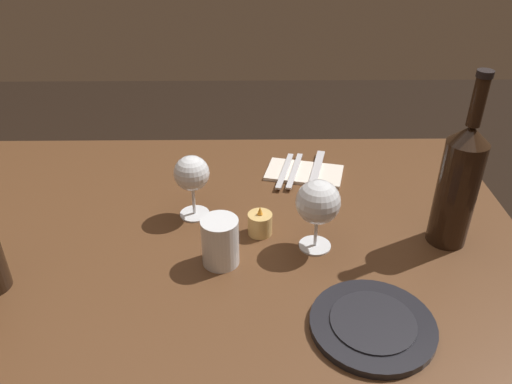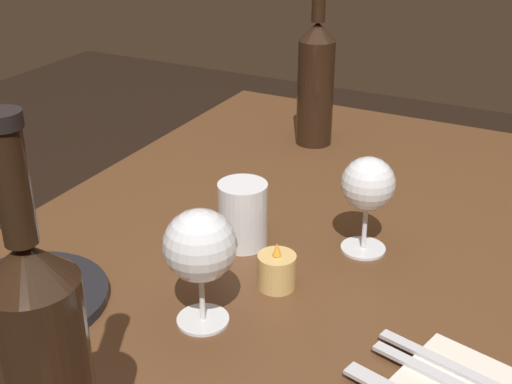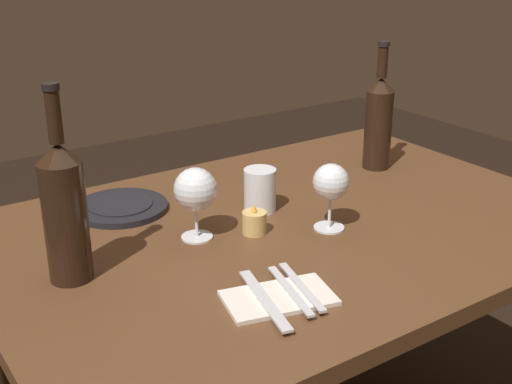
{
  "view_description": "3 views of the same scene",
  "coord_description": "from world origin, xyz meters",
  "px_view_note": "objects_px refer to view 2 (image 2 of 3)",
  "views": [
    {
      "loc": [
        0.07,
        -0.88,
        1.4
      ],
      "look_at": [
        0.08,
        0.02,
        0.83
      ],
      "focal_mm": 36.09,
      "sensor_mm": 36.0,
      "label": 1
    },
    {
      "loc": [
        0.79,
        0.34,
        1.26
      ],
      "look_at": [
        0.01,
        -0.07,
        0.83
      ],
      "focal_mm": 48.4,
      "sensor_mm": 36.0,
      "label": 2
    },
    {
      "loc": [
        0.81,
        1.07,
        1.35
      ],
      "look_at": [
        0.06,
        -0.04,
        0.81
      ],
      "focal_mm": 47.29,
      "sensor_mm": 36.0,
      "label": 3
    }
  ],
  "objects_px": {
    "wine_bottle_second": "(44,370)",
    "fork_inner": "(446,380)",
    "dinner_plate": "(26,298)",
    "wine_bottle": "(316,80)",
    "water_tumbler": "(243,217)",
    "votive_candle": "(276,272)",
    "wine_glass_right": "(200,247)",
    "wine_glass_left": "(368,186)",
    "fork_outer": "(452,367)"
  },
  "relations": [
    {
      "from": "water_tumbler",
      "to": "votive_candle",
      "type": "relative_size",
      "value": 1.48
    },
    {
      "from": "dinner_plate",
      "to": "wine_bottle",
      "type": "bearing_deg",
      "value": 170.8
    },
    {
      "from": "wine_bottle",
      "to": "water_tumbler",
      "type": "xyz_separation_m",
      "value": [
        0.42,
        0.07,
        -0.08
      ]
    },
    {
      "from": "wine_glass_right",
      "to": "fork_inner",
      "type": "distance_m",
      "value": 0.31
    },
    {
      "from": "wine_glass_right",
      "to": "fork_inner",
      "type": "height_order",
      "value": "wine_glass_right"
    },
    {
      "from": "wine_bottle_second",
      "to": "water_tumbler",
      "type": "distance_m",
      "value": 0.48
    },
    {
      "from": "wine_bottle_second",
      "to": "votive_candle",
      "type": "xyz_separation_m",
      "value": [
        -0.39,
        0.03,
        -0.12
      ]
    },
    {
      "from": "dinner_plate",
      "to": "votive_candle",
      "type": "bearing_deg",
      "value": 124.3
    },
    {
      "from": "wine_glass_right",
      "to": "fork_outer",
      "type": "distance_m",
      "value": 0.32
    },
    {
      "from": "wine_glass_left",
      "to": "fork_outer",
      "type": "relative_size",
      "value": 0.82
    },
    {
      "from": "votive_candle",
      "to": "dinner_plate",
      "type": "height_order",
      "value": "votive_candle"
    },
    {
      "from": "wine_glass_left",
      "to": "wine_bottle",
      "type": "relative_size",
      "value": 0.44
    },
    {
      "from": "wine_bottle",
      "to": "dinner_plate",
      "type": "distance_m",
      "value": 0.71
    },
    {
      "from": "wine_glass_left",
      "to": "water_tumbler",
      "type": "xyz_separation_m",
      "value": [
        0.07,
        -0.17,
        -0.06
      ]
    },
    {
      "from": "wine_glass_right",
      "to": "wine_bottle",
      "type": "bearing_deg",
      "value": -169.56
    },
    {
      "from": "wine_glass_left",
      "to": "wine_bottle",
      "type": "xyz_separation_m",
      "value": [
        -0.36,
        -0.23,
        0.03
      ]
    },
    {
      "from": "wine_bottle",
      "to": "votive_candle",
      "type": "xyz_separation_m",
      "value": [
        0.5,
        0.16,
        -0.11
      ]
    },
    {
      "from": "dinner_plate",
      "to": "fork_inner",
      "type": "bearing_deg",
      "value": 100.0
    },
    {
      "from": "wine_bottle_second",
      "to": "votive_candle",
      "type": "bearing_deg",
      "value": 175.98
    },
    {
      "from": "wine_glass_left",
      "to": "fork_inner",
      "type": "xyz_separation_m",
      "value": [
        0.24,
        0.18,
        -0.09
      ]
    },
    {
      "from": "wine_glass_right",
      "to": "votive_candle",
      "type": "xyz_separation_m",
      "value": [
        -0.11,
        0.05,
        -0.08
      ]
    },
    {
      "from": "wine_glass_right",
      "to": "water_tumbler",
      "type": "relative_size",
      "value": 1.55
    },
    {
      "from": "water_tumbler",
      "to": "fork_inner",
      "type": "height_order",
      "value": "water_tumbler"
    },
    {
      "from": "wine_glass_left",
      "to": "water_tumbler",
      "type": "height_order",
      "value": "wine_glass_left"
    },
    {
      "from": "water_tumbler",
      "to": "dinner_plate",
      "type": "distance_m",
      "value": 0.32
    },
    {
      "from": "wine_glass_right",
      "to": "wine_bottle",
      "type": "height_order",
      "value": "wine_bottle"
    },
    {
      "from": "wine_bottle",
      "to": "wine_bottle_second",
      "type": "distance_m",
      "value": 0.9
    },
    {
      "from": "dinner_plate",
      "to": "wine_glass_left",
      "type": "bearing_deg",
      "value": 133.93
    },
    {
      "from": "wine_bottle_second",
      "to": "fork_inner",
      "type": "bearing_deg",
      "value": 136.68
    },
    {
      "from": "wine_bottle_second",
      "to": "votive_candle",
      "type": "height_order",
      "value": "wine_bottle_second"
    },
    {
      "from": "wine_glass_left",
      "to": "wine_bottle_second",
      "type": "height_order",
      "value": "wine_bottle_second"
    },
    {
      "from": "wine_glass_left",
      "to": "wine_bottle_second",
      "type": "xyz_separation_m",
      "value": [
        0.53,
        -0.1,
        0.03
      ]
    },
    {
      "from": "wine_bottle_second",
      "to": "wine_glass_left",
      "type": "bearing_deg",
      "value": 169.46
    },
    {
      "from": "water_tumbler",
      "to": "votive_candle",
      "type": "xyz_separation_m",
      "value": [
        0.08,
        0.09,
        -0.02
      ]
    },
    {
      "from": "wine_bottle_second",
      "to": "fork_inner",
      "type": "xyz_separation_m",
      "value": [
        -0.3,
        0.28,
        -0.13
      ]
    },
    {
      "from": "votive_candle",
      "to": "dinner_plate",
      "type": "relative_size",
      "value": 0.31
    },
    {
      "from": "fork_inner",
      "to": "wine_glass_left",
      "type": "bearing_deg",
      "value": -143.11
    },
    {
      "from": "water_tumbler",
      "to": "wine_bottle_second",
      "type": "bearing_deg",
      "value": 8.03
    },
    {
      "from": "wine_bottle",
      "to": "fork_inner",
      "type": "relative_size",
      "value": 1.88
    },
    {
      "from": "wine_glass_right",
      "to": "votive_candle",
      "type": "distance_m",
      "value": 0.15
    },
    {
      "from": "wine_bottle",
      "to": "fork_inner",
      "type": "height_order",
      "value": "wine_bottle"
    },
    {
      "from": "wine_bottle",
      "to": "fork_outer",
      "type": "height_order",
      "value": "wine_bottle"
    },
    {
      "from": "wine_bottle",
      "to": "votive_candle",
      "type": "height_order",
      "value": "wine_bottle"
    },
    {
      "from": "wine_bottle",
      "to": "wine_bottle_second",
      "type": "xyz_separation_m",
      "value": [
        0.89,
        0.13,
        0.01
      ]
    },
    {
      "from": "wine_glass_right",
      "to": "fork_outer",
      "type": "bearing_deg",
      "value": 98.47
    },
    {
      "from": "wine_glass_right",
      "to": "dinner_plate",
      "type": "distance_m",
      "value": 0.26
    },
    {
      "from": "water_tumbler",
      "to": "fork_outer",
      "type": "bearing_deg",
      "value": 66.93
    },
    {
      "from": "wine_glass_right",
      "to": "wine_bottle_second",
      "type": "distance_m",
      "value": 0.28
    },
    {
      "from": "wine_glass_right",
      "to": "dinner_plate",
      "type": "bearing_deg",
      "value": -72.03
    },
    {
      "from": "wine_bottle",
      "to": "fork_inner",
      "type": "distance_m",
      "value": 0.73
    }
  ]
}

